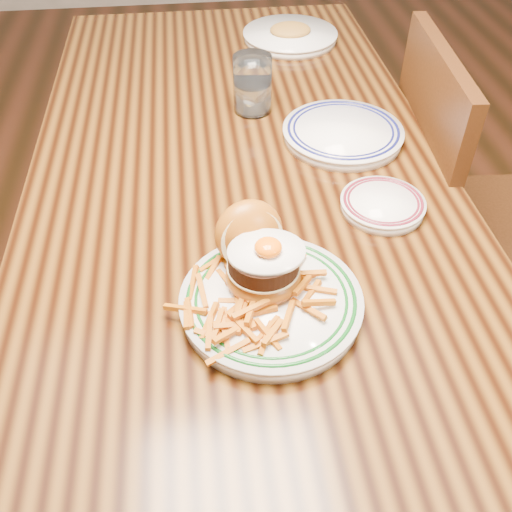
{
  "coord_description": "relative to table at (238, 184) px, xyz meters",
  "views": [
    {
      "loc": [
        -0.08,
        -1.02,
        1.42
      ],
      "look_at": [
        -0.01,
        -0.42,
        0.84
      ],
      "focal_mm": 40.0,
      "sensor_mm": 36.0,
      "label": 1
    }
  ],
  "objects": [
    {
      "name": "floor",
      "position": [
        0.0,
        0.0,
        -0.66
      ],
      "size": [
        6.0,
        6.0,
        0.0
      ],
      "primitive_type": "plane",
      "color": "black",
      "rests_on": "ground"
    },
    {
      "name": "table",
      "position": [
        0.0,
        0.0,
        0.0
      ],
      "size": [
        0.85,
        1.6,
        0.75
      ],
      "color": "black",
      "rests_on": "floor"
    },
    {
      "name": "chair_right",
      "position": [
        0.55,
        0.02,
        -0.17
      ],
      "size": [
        0.47,
        0.47,
        0.93
      ],
      "rotation": [
        0.0,
        0.0,
        3.06
      ],
      "color": "#40200D",
      "rests_on": "floor"
    },
    {
      "name": "main_plate",
      "position": [
        0.01,
        -0.43,
        0.12
      ],
      "size": [
        0.28,
        0.3,
        0.14
      ],
      "rotation": [
        0.0,
        0.0,
        0.22
      ],
      "color": "white",
      "rests_on": "table"
    },
    {
      "name": "side_plate",
      "position": [
        0.25,
        -0.23,
        0.1
      ],
      "size": [
        0.16,
        0.16,
        0.02
      ],
      "rotation": [
        0.0,
        0.0,
        0.18
      ],
      "color": "white",
      "rests_on": "table"
    },
    {
      "name": "rear_plate",
      "position": [
        0.23,
        0.02,
        0.1
      ],
      "size": [
        0.26,
        0.26,
        0.03
      ],
      "rotation": [
        0.0,
        0.0,
        -0.12
      ],
      "color": "white",
      "rests_on": "table"
    },
    {
      "name": "water_glass",
      "position": [
        0.05,
        0.16,
        0.14
      ],
      "size": [
        0.09,
        0.09,
        0.13
      ],
      "color": "white",
      "rests_on": "table"
    },
    {
      "name": "far_plate",
      "position": [
        0.2,
        0.54,
        0.1
      ],
      "size": [
        0.26,
        0.26,
        0.05
      ],
      "rotation": [
        0.0,
        0.0,
        -0.16
      ],
      "color": "white",
      "rests_on": "table"
    }
  ]
}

